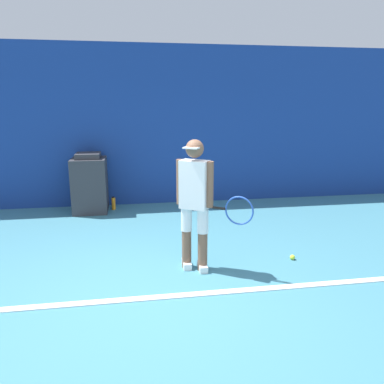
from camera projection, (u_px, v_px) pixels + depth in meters
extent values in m
plane|color=teal|center=(153.00, 297.00, 4.06)|extent=(24.00, 24.00, 0.00)
cube|color=navy|center=(139.00, 127.00, 7.54)|extent=(24.00, 0.10, 3.19)
cube|color=white|center=(154.00, 298.00, 4.05)|extent=(21.60, 0.10, 0.01)
cylinder|color=brown|center=(187.00, 249.00, 4.77)|extent=(0.12, 0.12, 0.50)
cylinder|color=white|center=(187.00, 219.00, 4.67)|extent=(0.14, 0.14, 0.30)
cube|color=white|center=(187.00, 264.00, 4.81)|extent=(0.10, 0.24, 0.08)
cylinder|color=brown|center=(203.00, 252.00, 4.68)|extent=(0.12, 0.12, 0.50)
cylinder|color=white|center=(203.00, 221.00, 4.59)|extent=(0.14, 0.14, 0.30)
cube|color=white|center=(202.00, 267.00, 4.73)|extent=(0.10, 0.24, 0.08)
cube|color=white|center=(195.00, 185.00, 4.53)|extent=(0.39, 0.35, 0.59)
sphere|color=brown|center=(195.00, 149.00, 4.43)|extent=(0.22, 0.22, 0.22)
cube|color=white|center=(191.00, 148.00, 4.33)|extent=(0.22, 0.20, 0.02)
cylinder|color=brown|center=(180.00, 182.00, 4.60)|extent=(0.09, 0.09, 0.56)
cylinder|color=brown|center=(210.00, 185.00, 4.45)|extent=(0.09, 0.09, 0.56)
cylinder|color=black|center=(218.00, 208.00, 4.47)|extent=(0.19, 0.14, 0.03)
torus|color=#2851B2|center=(239.00, 211.00, 4.36)|extent=(0.30, 0.21, 0.35)
sphere|color=#D1E533|center=(292.00, 257.00, 5.04)|extent=(0.07, 0.07, 0.07)
cube|color=#333338|center=(90.00, 185.00, 7.20)|extent=(0.64, 0.69, 1.04)
cube|color=#333338|center=(88.00, 156.00, 7.07)|extent=(0.45, 0.49, 0.10)
cylinder|color=orange|center=(114.00, 204.00, 7.40)|extent=(0.08, 0.08, 0.24)
cylinder|color=black|center=(113.00, 197.00, 7.37)|extent=(0.04, 0.04, 0.02)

